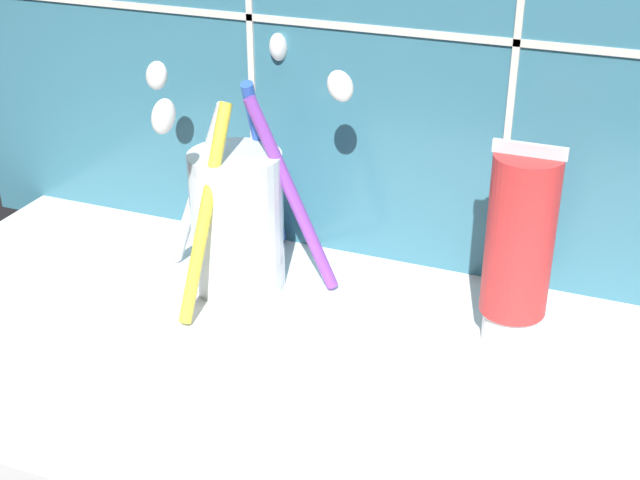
{
  "coord_description": "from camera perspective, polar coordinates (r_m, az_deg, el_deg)",
  "views": [
    {
      "loc": [
        11.66,
        -44.39,
        35.35
      ],
      "look_at": [
        -7.3,
        2.88,
        9.32
      ],
      "focal_mm": 50.0,
      "sensor_mm": 36.0,
      "label": 1
    }
  ],
  "objects": [
    {
      "name": "toothbrush_cup",
      "position": [
        0.65,
        -5.29,
        1.68
      ],
      "size": [
        16.44,
        17.42,
        17.46
      ],
      "color": "silver",
      "rests_on": "sink_counter"
    },
    {
      "name": "toothpaste_tube",
      "position": [
        0.58,
        12.61,
        -0.51
      ],
      "size": [
        4.58,
        4.36,
        14.11
      ],
      "color": "white",
      "rests_on": "sink_counter"
    },
    {
      "name": "sink_counter",
      "position": [
        0.57,
        5.8,
        -9.91
      ],
      "size": [
        78.95,
        31.16,
        2.0
      ],
      "primitive_type": "cube",
      "color": "white",
      "rests_on": "ground"
    }
  ]
}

